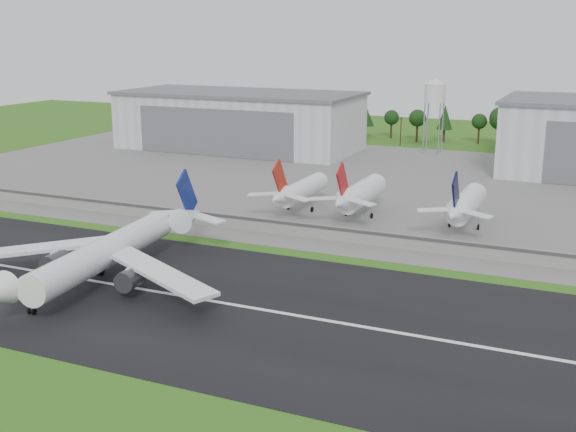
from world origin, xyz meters
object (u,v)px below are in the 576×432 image
at_px(ground_vehicle, 41,273).
at_px(parked_jet_navy, 464,205).
at_px(parked_jet_red_b, 358,195).
at_px(parked_jet_red_a, 298,191).
at_px(main_airliner, 103,260).

height_order(ground_vehicle, parked_jet_navy, parked_jet_navy).
distance_m(ground_vehicle, parked_jet_red_b, 80.74).
bearing_deg(parked_jet_red_a, main_airliner, -99.90).
relative_size(ground_vehicle, parked_jet_red_a, 0.14).
distance_m(parked_jet_red_a, parked_jet_navy, 43.74).
bearing_deg(ground_vehicle, parked_jet_red_a, -39.85).
xyz_separation_m(main_airliner, parked_jet_navy, (55.42, 67.00, 1.33)).
relative_size(main_airliner, parked_jet_red_b, 1.89).
bearing_deg(main_airliner, ground_vehicle, -1.19).
distance_m(main_airliner, parked_jet_red_b, 72.77).
relative_size(parked_jet_red_a, parked_jet_navy, 1.00).
distance_m(main_airliner, parked_jet_red_a, 67.97).
height_order(parked_jet_red_a, parked_jet_navy, parked_jet_navy).
bearing_deg(parked_jet_red_b, ground_vehicle, -122.15).
relative_size(main_airliner, ground_vehicle, 13.79).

